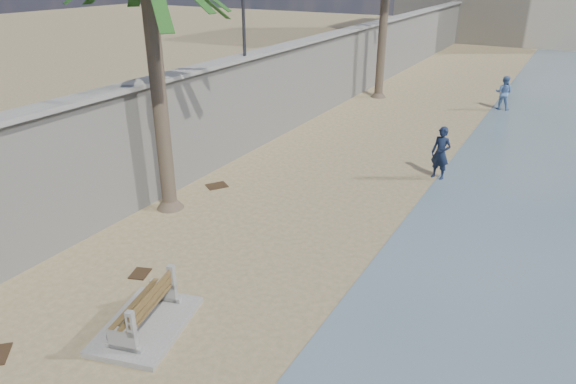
% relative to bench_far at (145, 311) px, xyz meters
% --- Properties ---
extents(seawall, '(0.45, 70.00, 3.50)m').
position_rel_bench_far_xyz_m(seawall, '(-4.19, 17.82, 1.35)').
color(seawall, gray).
rests_on(seawall, ground_plane).
extents(wall_cap, '(0.80, 70.00, 0.12)m').
position_rel_bench_far_xyz_m(wall_cap, '(-4.19, 17.82, 3.15)').
color(wall_cap, gray).
rests_on(wall_cap, seawall).
extents(bench_far, '(1.97, 2.47, 0.91)m').
position_rel_bench_far_xyz_m(bench_far, '(0.00, 0.00, 0.00)').
color(bench_far, gray).
rests_on(bench_far, ground_plane).
extents(person_a, '(0.84, 0.67, 2.05)m').
position_rel_bench_far_xyz_m(person_a, '(3.03, 10.68, 0.63)').
color(person_a, '#121C33').
rests_on(person_a, ground_plane).
extents(person_b, '(0.90, 0.71, 1.83)m').
position_rel_bench_far_xyz_m(person_b, '(3.44, 21.27, 0.52)').
color(person_b, '#5173A8').
rests_on(person_b, ground_plane).
extents(debris_c, '(0.78, 0.82, 0.03)m').
position_rel_bench_far_xyz_m(debris_c, '(-3.07, 6.45, -0.38)').
color(debris_c, '#382616').
rests_on(debris_c, ground_plane).
extents(debris_d, '(0.52, 0.58, 0.03)m').
position_rel_bench_far_xyz_m(debris_d, '(-1.50, 1.36, -0.38)').
color(debris_d, '#382616').
rests_on(debris_d, ground_plane).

